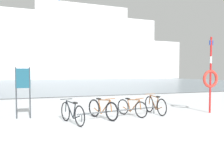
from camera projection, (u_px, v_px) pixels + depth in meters
ground at (41, 80)px, 57.60m from camera, size 80.00×132.00×0.08m
bike_rack at (121, 111)px, 8.87m from camera, size 3.62×0.69×0.31m
bicycle_0 at (72, 113)px, 7.78m from camera, size 0.63×1.71×0.82m
bicycle_1 at (103, 109)px, 8.58m from camera, size 0.73×1.67×0.82m
bicycle_2 at (132, 108)px, 9.14m from camera, size 0.70×1.54×0.76m
bicycle_3 at (155, 105)px, 9.66m from camera, size 0.46×1.70×0.83m
info_sign at (23, 84)px, 8.63m from camera, size 0.55×0.11×1.97m
rescue_post at (210, 77)px, 9.88m from camera, size 0.79×0.12×3.30m
ferry_ship at (85, 49)px, 69.17m from camera, size 59.31×13.66×26.61m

